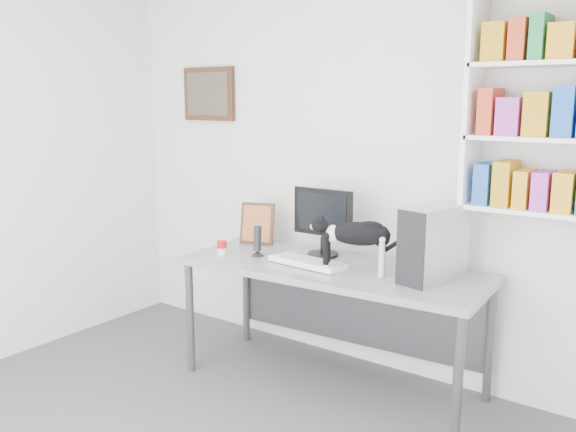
{
  "coord_description": "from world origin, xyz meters",
  "views": [
    {
      "loc": [
        2.14,
        -1.68,
        1.87
      ],
      "look_at": [
        -0.19,
        1.53,
        1.1
      ],
      "focal_mm": 38.0,
      "sensor_mm": 36.0,
      "label": 1
    }
  ],
  "objects": [
    {
      "name": "desk",
      "position": [
        0.16,
        1.52,
        0.41
      ],
      "size": [
        2.01,
        0.89,
        0.82
      ],
      "primitive_type": "cube",
      "rotation": [
        0.0,
        0.0,
        0.07
      ],
      "color": "gray",
      "rests_on": "room"
    },
    {
      "name": "bookshelf",
      "position": [
        1.4,
        1.85,
        1.85
      ],
      "size": [
        1.03,
        0.28,
        1.24
      ],
      "primitive_type": "cube",
      "color": "white",
      "rests_on": "room"
    },
    {
      "name": "wall_art",
      "position": [
        -1.3,
        1.97,
        1.9
      ],
      "size": [
        0.52,
        0.04,
        0.42
      ],
      "primitive_type": "cube",
      "color": "#4C2E18",
      "rests_on": "room"
    },
    {
      "name": "soup_can",
      "position": [
        -0.59,
        1.31,
        0.87
      ],
      "size": [
        0.08,
        0.08,
        0.1
      ],
      "primitive_type": "cylinder",
      "rotation": [
        0.0,
        0.0,
        -0.31
      ],
      "color": "#BA110F",
      "rests_on": "desk"
    },
    {
      "name": "pc_tower",
      "position": [
        0.8,
        1.6,
        1.04
      ],
      "size": [
        0.28,
        0.47,
        0.44
      ],
      "primitive_type": "cube",
      "rotation": [
        0.0,
        0.0,
        -0.2
      ],
      "color": "silver",
      "rests_on": "desk"
    },
    {
      "name": "leaning_print",
      "position": [
        -0.61,
        1.72,
        0.97
      ],
      "size": [
        0.27,
        0.18,
        0.31
      ],
      "primitive_type": "cube",
      "rotation": [
        0.0,
        0.0,
        0.34
      ],
      "color": "#4C2E18",
      "rests_on": "desk"
    },
    {
      "name": "keyboard",
      "position": [
        0.03,
        1.44,
        0.84
      ],
      "size": [
        0.52,
        0.23,
        0.04
      ],
      "primitive_type": "cube",
      "rotation": [
        0.0,
        0.0,
        -0.08
      ],
      "color": "white",
      "rests_on": "desk"
    },
    {
      "name": "speaker",
      "position": [
        -0.38,
        1.43,
        0.93
      ],
      "size": [
        0.13,
        0.13,
        0.22
      ],
      "primitive_type": "cylinder",
      "rotation": [
        0.0,
        0.0,
        0.46
      ],
      "color": "black",
      "rests_on": "desk"
    },
    {
      "name": "room",
      "position": [
        0.0,
        0.0,
        1.35
      ],
      "size": [
        4.01,
        4.01,
        2.7
      ],
      "color": "#4C4C50",
      "rests_on": "ground"
    },
    {
      "name": "monitor",
      "position": [
        -0.02,
        1.69,
        1.05
      ],
      "size": [
        0.44,
        0.21,
        0.47
      ],
      "primitive_type": "cube",
      "rotation": [
        0.0,
        0.0,
        0.01
      ],
      "color": "black",
      "rests_on": "desk"
    },
    {
      "name": "cat",
      "position": [
        0.37,
        1.45,
        0.99
      ],
      "size": [
        0.56,
        0.34,
        0.34
      ],
      "primitive_type": null,
      "rotation": [
        0.0,
        0.0,
        0.39
      ],
      "color": "black",
      "rests_on": "desk"
    }
  ]
}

